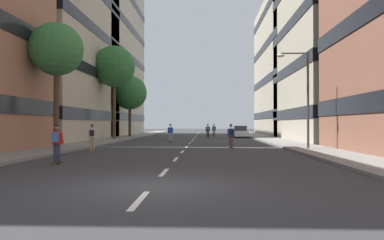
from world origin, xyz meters
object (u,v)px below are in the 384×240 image
Objects in this scene: parked_car_near at (240,132)px; skater_2 at (170,132)px; skater_0 at (57,141)px; skater_5 at (92,136)px; skater_3 at (231,134)px; skater_4 at (208,130)px; skater_1 at (214,129)px; street_tree_far at (57,50)px; street_tree_mid at (114,67)px; streetlamp_right at (302,89)px; street_tree_near at (130,93)px.

parked_car_near is 14.88m from skater_2.
skater_5 is (-0.70, 7.31, 0.00)m from skater_0.
skater_4 is (-1.67, 18.56, 0.00)m from skater_3.
skater_5 is at bearing -106.60° from skater_1.
street_tree_far is 4.81× the size of skater_2.
street_tree_far is at bearing 157.09° from skater_5.
skater_2 is (-7.94, -12.59, 0.29)m from parked_car_near.
street_tree_far is 4.81× the size of skater_4.
skater_0 and skater_3 have the same top height.
street_tree_mid is 19.18m from skater_3.
street_tree_mid is 10.56m from skater_2.
street_tree_far is 4.81× the size of skater_1.
streetlamp_right is at bearing 34.10° from skater_0.
street_tree_near is at bearing 164.42° from skater_4.
skater_5 is at bearing -158.04° from skater_3.
street_tree_mid is 25.43m from skater_0.
skater_1 is at bearing 81.43° from skater_4.
parked_car_near is 28.86m from street_tree_far.
skater_2 is at bearing 131.80° from streetlamp_right.
street_tree_mid reaches higher than skater_1.
parked_car_near is at bearing 30.20° from street_tree_mid.
skater_5 reaches higher than parked_car_near.
skater_2 is 1.00× the size of skater_4.
skater_3 and skater_5 have the same top height.
street_tree_mid is 15.70m from street_tree_far.
streetlamp_right is 15.35m from skater_2.
skater_1 is 1.00× the size of skater_5.
skater_1 and skater_3 have the same top height.
street_tree_near is at bearing 90.00° from street_tree_far.
street_tree_near is 14.88m from skater_2.
streetlamp_right is 3.65× the size of skater_4.
skater_3 is 9.87m from skater_5.
skater_4 is at bearing 95.14° from skater_3.
skater_1 is at bearing 77.78° from skater_0.
skater_1 is 29.27m from skater_5.
street_tree_mid is 5.77× the size of skater_5.
skater_0 is at bearing -67.31° from street_tree_far.
street_tree_near is at bearing -179.17° from parked_car_near.
skater_2 is at bearing 73.48° from skater_5.
skater_5 is at bearing -108.60° from skater_4.
skater_1 is at bearing 141.14° from parked_car_near.
skater_0 reaches higher than parked_car_near.
street_tree_mid is at bearing -149.80° from parked_car_near.
skater_3 is at bearing -88.13° from skater_1.
skater_1 and skater_4 have the same top height.
skater_5 is (-8.36, -28.05, 0.00)m from skater_1.
parked_car_near is at bearing 36.18° from skater_4.
skater_1 is 24.37m from skater_3.
skater_0 is at bearing -127.54° from skater_3.
street_tree_near is 25.06m from skater_3.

